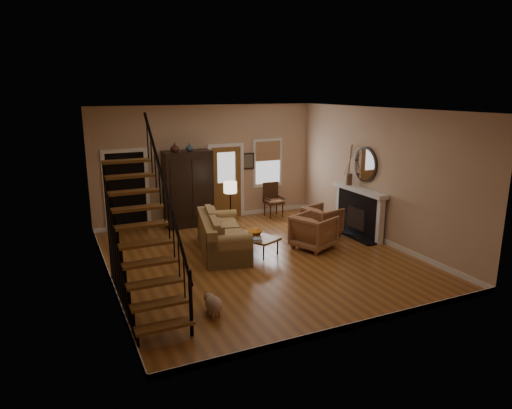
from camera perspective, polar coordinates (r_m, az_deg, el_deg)
name	(u,v)px	position (r m, az deg, el deg)	size (l,w,h in m)	color
room	(214,181)	(11.41, -5.22, 2.99)	(7.00, 7.33, 3.30)	#9C5D27
staircase	(143,219)	(7.90, -13.98, -1.72)	(0.94, 2.80, 3.20)	brown
fireplace	(360,207)	(12.16, 12.88, -0.32)	(0.33, 1.95, 2.30)	black
armoire	(188,189)	(12.71, -8.48, 1.96)	(1.30, 0.60, 2.10)	black
vase_a	(175,147)	(12.33, -10.12, 7.06)	(0.24, 0.24, 0.25)	#4C2619
vase_b	(189,147)	(12.44, -8.33, 7.10)	(0.20, 0.20, 0.21)	#334C60
sofa	(223,235)	(10.67, -4.16, -3.79)	(0.98, 2.26, 0.84)	#9A7A46
coffee_table	(255,244)	(10.65, -0.08, -5.01)	(0.62, 1.07, 0.41)	brown
bowl	(255,232)	(10.72, -0.17, -3.48)	(0.37, 0.37, 0.09)	orange
books	(256,239)	(10.28, 0.01, -4.39)	(0.20, 0.27, 0.05)	beige
armchair_left	(314,232)	(11.00, 7.24, -3.37)	(0.88, 0.90, 0.82)	brown
armchair_right	(322,221)	(12.01, 8.28, -2.04)	(0.82, 0.84, 0.77)	brown
floor_lamp	(231,210)	(11.62, -3.21, -0.69)	(0.33, 0.33, 1.46)	black
side_chair	(274,200)	(13.56, 2.23, 0.54)	(0.54, 0.54, 1.02)	#3E2513
dog	(214,305)	(7.91, -5.29, -12.46)	(0.27, 0.46, 0.34)	tan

